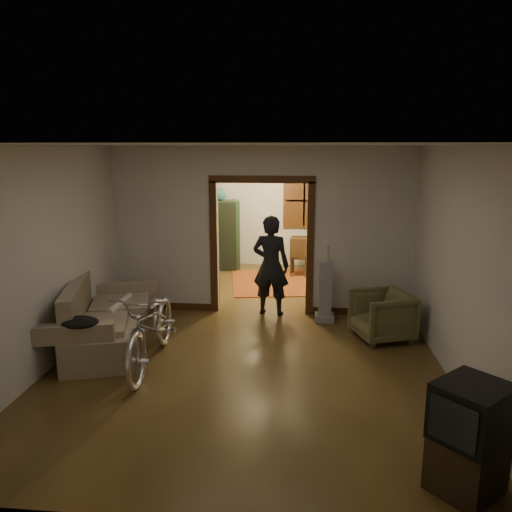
# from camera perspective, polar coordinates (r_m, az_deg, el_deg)

# --- Properties ---
(floor) EXTENTS (5.00, 8.50, 0.01)m
(floor) POSITION_cam_1_polar(r_m,az_deg,el_deg) (7.98, 0.21, -7.99)
(floor) COLOR #3F2C14
(floor) RESTS_ON ground
(ceiling) EXTENTS (5.00, 8.50, 0.01)m
(ceiling) POSITION_cam_1_polar(r_m,az_deg,el_deg) (7.48, 0.22, 12.56)
(ceiling) COLOR white
(ceiling) RESTS_ON floor
(wall_back) EXTENTS (5.00, 0.02, 2.80)m
(wall_back) POSITION_cam_1_polar(r_m,az_deg,el_deg) (11.80, 2.10, 5.66)
(wall_back) COLOR beige
(wall_back) RESTS_ON floor
(wall_left) EXTENTS (0.02, 8.50, 2.80)m
(wall_left) POSITION_cam_1_polar(r_m,az_deg,el_deg) (8.21, -17.44, 2.16)
(wall_left) COLOR beige
(wall_left) RESTS_ON floor
(wall_right) EXTENTS (0.02, 8.50, 2.80)m
(wall_right) POSITION_cam_1_polar(r_m,az_deg,el_deg) (7.79, 18.86, 1.53)
(wall_right) COLOR beige
(wall_right) RESTS_ON floor
(partition_wall) EXTENTS (5.00, 0.14, 2.80)m
(partition_wall) POSITION_cam_1_polar(r_m,az_deg,el_deg) (8.34, 0.68, 2.88)
(partition_wall) COLOR beige
(partition_wall) RESTS_ON floor
(door_casing) EXTENTS (1.74, 0.20, 2.32)m
(door_casing) POSITION_cam_1_polar(r_m,az_deg,el_deg) (8.40, 0.68, 0.86)
(door_casing) COLOR #3F210E
(door_casing) RESTS_ON floor
(far_window) EXTENTS (0.98, 0.06, 1.28)m
(far_window) POSITION_cam_1_polar(r_m,az_deg,el_deg) (11.72, 5.53, 6.31)
(far_window) COLOR black
(far_window) RESTS_ON wall_back
(chandelier) EXTENTS (0.24, 0.24, 0.24)m
(chandelier) POSITION_cam_1_polar(r_m,az_deg,el_deg) (9.98, 1.54, 9.92)
(chandelier) COLOR #FFE0A5
(chandelier) RESTS_ON ceiling
(light_switch) EXTENTS (0.08, 0.01, 0.12)m
(light_switch) POSITION_cam_1_polar(r_m,az_deg,el_deg) (8.27, 7.91, 1.63)
(light_switch) COLOR silver
(light_switch) RESTS_ON partition_wall
(sofa) EXTENTS (1.48, 2.27, 0.96)m
(sofa) POSITION_cam_1_polar(r_m,az_deg,el_deg) (7.38, -16.83, -6.30)
(sofa) COLOR #776A4F
(sofa) RESTS_ON floor
(rolled_paper) EXTENTS (0.10, 0.82, 0.10)m
(rolled_paper) POSITION_cam_1_polar(r_m,az_deg,el_deg) (7.59, -15.30, -5.29)
(rolled_paper) COLOR beige
(rolled_paper) RESTS_ON sofa
(jacket) EXTENTS (0.47, 0.35, 0.14)m
(jacket) POSITION_cam_1_polar(r_m,az_deg,el_deg) (6.51, -19.53, -7.15)
(jacket) COLOR black
(jacket) RESTS_ON sofa
(bicycle) EXTENTS (0.76, 2.03, 1.05)m
(bicycle) POSITION_cam_1_polar(r_m,az_deg,el_deg) (6.61, -11.80, -7.79)
(bicycle) COLOR silver
(bicycle) RESTS_ON floor
(armchair) EXTENTS (0.99, 0.97, 0.71)m
(armchair) POSITION_cam_1_polar(r_m,az_deg,el_deg) (7.58, 14.20, -6.61)
(armchair) COLOR brown
(armchair) RESTS_ON floor
(tv_stand) EXTENTS (0.71, 0.71, 0.48)m
(tv_stand) POSITION_cam_1_polar(r_m,az_deg,el_deg) (4.74, 22.94, -21.01)
(tv_stand) COLOR black
(tv_stand) RESTS_ON floor
(crt_tv) EXTENTS (0.73, 0.73, 0.47)m
(crt_tv) POSITION_cam_1_polar(r_m,az_deg,el_deg) (4.51, 23.45, -16.00)
(crt_tv) COLOR black
(crt_tv) RESTS_ON tv_stand
(vacuum) EXTENTS (0.32, 0.26, 1.00)m
(vacuum) POSITION_cam_1_polar(r_m,az_deg,el_deg) (8.11, 7.91, -4.05)
(vacuum) COLOR gray
(vacuum) RESTS_ON floor
(person) EXTENTS (0.68, 0.51, 1.69)m
(person) POSITION_cam_1_polar(r_m,az_deg,el_deg) (8.30, 1.70, -1.09)
(person) COLOR black
(person) RESTS_ON floor
(oriental_rug) EXTENTS (1.92, 2.34, 0.02)m
(oriental_rug) POSITION_cam_1_polar(r_m,az_deg,el_deg) (10.44, 1.78, -3.01)
(oriental_rug) COLOR maroon
(oriental_rug) RESTS_ON floor
(locker) EXTENTS (0.89, 0.66, 1.59)m
(locker) POSITION_cam_1_polar(r_m,az_deg,el_deg) (11.49, -4.00, 2.42)
(locker) COLOR #1E321E
(locker) RESTS_ON floor
(globe) EXTENTS (0.27, 0.27, 0.27)m
(globe) POSITION_cam_1_polar(r_m,az_deg,el_deg) (11.35, -4.08, 8.11)
(globe) COLOR #1E5972
(globe) RESTS_ON locker
(desk) EXTENTS (1.11, 0.75, 0.76)m
(desk) POSITION_cam_1_polar(r_m,az_deg,el_deg) (11.36, 6.60, 0.10)
(desk) COLOR #342211
(desk) RESTS_ON floor
(desk_chair) EXTENTS (0.48, 0.48, 0.85)m
(desk_chair) POSITION_cam_1_polar(r_m,az_deg,el_deg) (10.94, 4.88, -0.07)
(desk_chair) COLOR #342211
(desk_chair) RESTS_ON floor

